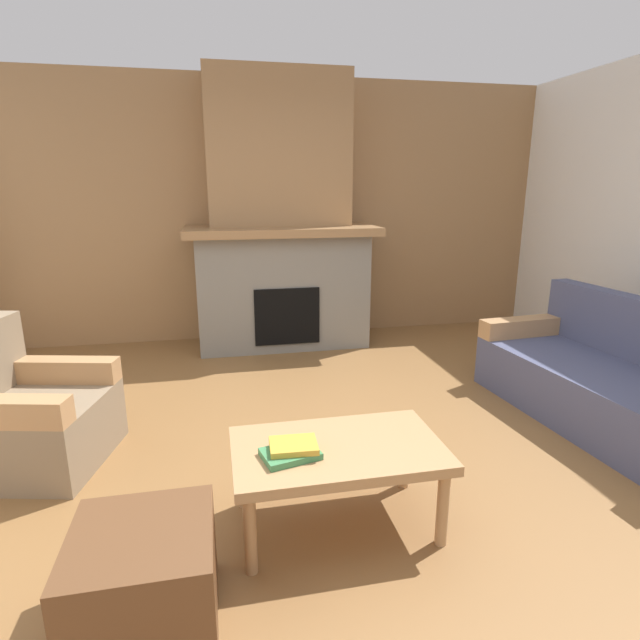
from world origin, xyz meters
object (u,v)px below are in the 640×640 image
fireplace (280,232)px  coffee_table (338,456)px  ottoman (145,578)px  couch (609,382)px  armchair (27,417)px

fireplace → coffee_table: bearing=-92.7°
fireplace → coffee_table: size_ratio=2.70×
coffee_table → ottoman: 0.96m
couch → ottoman: bearing=-158.9°
armchair → ottoman: size_ratio=1.76×
armchair → ottoman: (0.82, -1.37, -0.09)m
armchair → ottoman: 1.60m
couch → ottoman: (-3.00, -1.16, -0.09)m
armchair → ottoman: bearing=-59.2°
couch → armchair: bearing=176.8°
coffee_table → couch: bearing=19.0°
fireplace → ottoman: fireplace is taller
fireplace → coffee_table: (-0.15, -3.05, -0.79)m
couch → fireplace: bearing=130.9°
coffee_table → ottoman: size_ratio=1.92×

